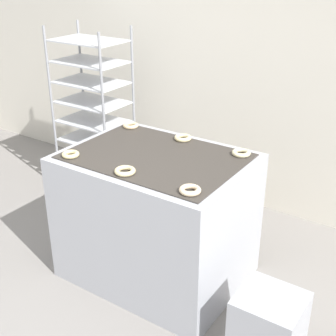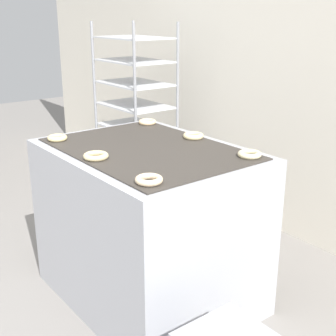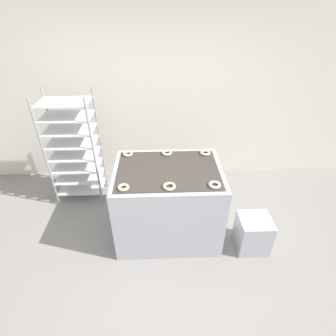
{
  "view_description": "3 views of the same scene",
  "coord_description": "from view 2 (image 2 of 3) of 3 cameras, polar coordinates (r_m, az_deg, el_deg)",
  "views": [
    {
      "loc": [
        1.69,
        -1.66,
        2.24
      ],
      "look_at": [
        0.0,
        0.87,
        0.82
      ],
      "focal_mm": 50.0,
      "sensor_mm": 36.0,
      "label": 1
    },
    {
      "loc": [
        2.1,
        -0.77,
        1.71
      ],
      "look_at": [
        0.0,
        0.87,
        0.82
      ],
      "focal_mm": 50.0,
      "sensor_mm": 36.0,
      "label": 2
    },
    {
      "loc": [
        -0.1,
        -1.75,
        2.64
      ],
      "look_at": [
        0.0,
        0.72,
        0.99
      ],
      "focal_mm": 28.0,
      "sensor_mm": 36.0,
      "label": 3
    }
  ],
  "objects": [
    {
      "name": "donut_near_center",
      "position": [
        2.5,
        -8.78,
        1.47
      ],
      "size": [
        0.13,
        0.13,
        0.03
      ],
      "primitive_type": "torus",
      "color": "beige",
      "rests_on": "fryer_machine"
    },
    {
      "name": "baking_rack_cart",
      "position": [
        4.17,
        -3.99,
        6.33
      ],
      "size": [
        0.67,
        0.46,
        1.63
      ],
      "color": "gray",
      "rests_on": "ground_plane"
    },
    {
      "name": "donut_near_left",
      "position": [
        2.91,
        -13.34,
        3.6
      ],
      "size": [
        0.12,
        0.12,
        0.03
      ],
      "primitive_type": "torus",
      "color": "beige",
      "rests_on": "fryer_machine"
    },
    {
      "name": "wall_back",
      "position": [
        3.59,
        16.51,
        12.85
      ],
      "size": [
        8.0,
        0.05,
        2.8
      ],
      "color": "silver",
      "rests_on": "ground_plane"
    },
    {
      "name": "fryer_machine",
      "position": [
        2.85,
        -2.4,
        -6.97
      ],
      "size": [
        1.25,
        0.93,
        0.97
      ],
      "color": "#A8AAB2",
      "rests_on": "ground_plane"
    },
    {
      "name": "donut_far_right",
      "position": [
        2.54,
        9.92,
        1.67
      ],
      "size": [
        0.13,
        0.13,
        0.03
      ],
      "primitive_type": "torus",
      "color": "beige",
      "rests_on": "fryer_machine"
    },
    {
      "name": "donut_near_right",
      "position": [
        2.12,
        -2.34,
        -1.43
      ],
      "size": [
        0.13,
        0.13,
        0.03
      ],
      "primitive_type": "torus",
      "color": "beige",
      "rests_on": "fryer_machine"
    },
    {
      "name": "donut_far_center",
      "position": [
        2.87,
        3.16,
        3.93
      ],
      "size": [
        0.13,
        0.13,
        0.03
      ],
      "primitive_type": "torus",
      "color": "beige",
      "rests_on": "fryer_machine"
    },
    {
      "name": "donut_far_left",
      "position": [
        3.25,
        -2.53,
        5.64
      ],
      "size": [
        0.12,
        0.12,
        0.03
      ],
      "primitive_type": "torus",
      "color": "beige",
      "rests_on": "fryer_machine"
    }
  ]
}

